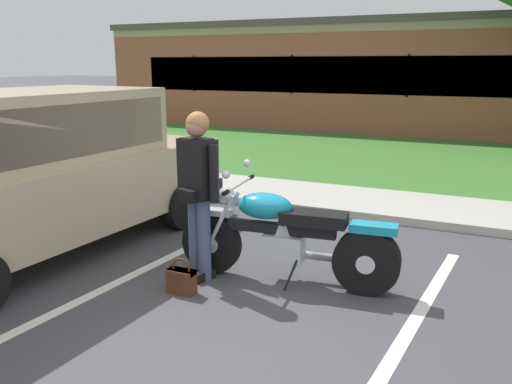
% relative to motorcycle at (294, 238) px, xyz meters
% --- Properties ---
extents(ground_plane, '(140.00, 140.00, 0.00)m').
position_rel_motorcycle_xyz_m(ground_plane, '(0.01, -0.88, -0.48)').
color(ground_plane, '#424247').
extents(curb_strip, '(60.00, 0.20, 0.12)m').
position_rel_motorcycle_xyz_m(curb_strip, '(0.01, 2.49, -0.42)').
color(curb_strip, '#B7B2A8').
rests_on(curb_strip, ground).
extents(concrete_walk, '(60.00, 1.50, 0.08)m').
position_rel_motorcycle_xyz_m(concrete_walk, '(0.01, 3.34, -0.44)').
color(concrete_walk, '#B7B2A8').
rests_on(concrete_walk, ground).
extents(grass_lawn, '(60.00, 7.00, 0.06)m').
position_rel_motorcycle_xyz_m(grass_lawn, '(0.01, 7.59, -0.45)').
color(grass_lawn, '#3D752D').
rests_on(grass_lawn, ground).
extents(stall_stripe_0, '(0.55, 4.39, 0.01)m').
position_rel_motorcycle_xyz_m(stall_stripe_0, '(-1.61, -0.68, -0.48)').
color(stall_stripe_0, silver).
rests_on(stall_stripe_0, ground).
extents(stall_stripe_1, '(0.55, 4.39, 0.01)m').
position_rel_motorcycle_xyz_m(stall_stripe_1, '(1.19, -0.68, -0.48)').
color(stall_stripe_1, silver).
rests_on(stall_stripe_1, ground).
extents(motorcycle, '(2.24, 0.82, 1.18)m').
position_rel_motorcycle_xyz_m(motorcycle, '(0.00, 0.00, 0.00)').
color(motorcycle, black).
rests_on(motorcycle, ground).
extents(rider_person, '(0.55, 0.37, 1.70)m').
position_rel_motorcycle_xyz_m(rider_person, '(-0.92, -0.28, 0.51)').
color(rider_person, black).
rests_on(rider_person, ground).
extents(handbag, '(0.28, 0.13, 0.36)m').
position_rel_motorcycle_xyz_m(handbag, '(-0.89, -0.68, -0.34)').
color(handbag, '#562D19').
rests_on(handbag, ground).
extents(parked_suv_adjacent, '(2.28, 4.96, 1.86)m').
position_rel_motorcycle_xyz_m(parked_suv_adjacent, '(-3.04, -0.37, 0.48)').
color(parked_suv_adjacent, tan).
rests_on(parked_suv_adjacent, ground).
extents(hedge_left, '(2.87, 0.90, 1.24)m').
position_rel_motorcycle_xyz_m(hedge_left, '(-2.09, 11.37, 0.17)').
color(hedge_left, '#235623').
rests_on(hedge_left, ground).
extents(hedge_center_left, '(2.85, 0.90, 1.24)m').
position_rel_motorcycle_xyz_m(hedge_center_left, '(1.43, 11.37, 0.17)').
color(hedge_center_left, '#235623').
rests_on(hedge_center_left, ground).
extents(brick_building, '(20.93, 10.93, 3.49)m').
position_rel_motorcycle_xyz_m(brick_building, '(-0.69, 16.31, 1.26)').
color(brick_building, '#93513D').
rests_on(brick_building, ground).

